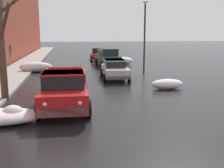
# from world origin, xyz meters

# --- Properties ---
(left_sidewalk_slab) EXTENTS (2.68, 80.00, 0.13)m
(left_sidewalk_slab) POSITION_xyz_m (-5.90, 18.00, 0.07)
(left_sidewalk_slab) COLOR gray
(left_sidewalk_slab) RESTS_ON ground
(snow_bank_near_corner_left) EXTENTS (2.78, 1.12, 0.87)m
(snow_bank_near_corner_left) POSITION_xyz_m (-4.26, 19.42, 0.43)
(snow_bank_near_corner_left) COLOR white
(snow_bank_near_corner_left) RESTS_ON ground
(snow_bank_along_left_kerb) EXTENTS (1.96, 0.94, 0.61)m
(snow_bank_along_left_kerb) POSITION_xyz_m (4.33, 10.78, 0.30)
(snow_bank_along_left_kerb) COLOR white
(snow_bank_along_left_kerb) RESTS_ON ground
(snow_bank_mid_block_left) EXTENTS (2.90, 1.46, 0.70)m
(snow_bank_mid_block_left) POSITION_xyz_m (-3.92, 5.83, 0.28)
(snow_bank_mid_block_left) COLOR white
(snow_bank_mid_block_left) RESTS_ON ground
(snow_bank_near_corner_right) EXTENTS (1.92, 1.19, 0.78)m
(snow_bank_near_corner_right) POSITION_xyz_m (4.38, 23.96, 0.38)
(snow_bank_near_corner_right) COLOR white
(snow_bank_near_corner_right) RESTS_ON ground
(bare_tree_second_along_sidewalk) EXTENTS (3.04, 1.65, 6.03)m
(bare_tree_second_along_sidewalk) POSITION_xyz_m (-4.61, 9.51, 3.19)
(bare_tree_second_along_sidewalk) COLOR #4C3D2D
(bare_tree_second_along_sidewalk) RESTS_ON ground
(pickup_truck_red_approaching_near_lane) EXTENTS (2.23, 5.01, 1.76)m
(pickup_truck_red_approaching_near_lane) POSITION_xyz_m (-1.68, 7.45, 0.88)
(pickup_truck_red_approaching_near_lane) COLOR red
(pickup_truck_red_approaching_near_lane) RESTS_ON ground
(sedan_silver_parked_kerbside_close) EXTENTS (2.02, 4.27, 1.42)m
(sedan_silver_parked_kerbside_close) POSITION_xyz_m (1.88, 14.93, 0.75)
(sedan_silver_parked_kerbside_close) COLOR #B7B7BC
(sedan_silver_parked_kerbside_close) RESTS_ON ground
(suv_green_parked_kerbside_mid) EXTENTS (2.25, 4.48, 1.82)m
(suv_green_parked_kerbside_mid) POSITION_xyz_m (2.47, 22.43, 0.99)
(suv_green_parked_kerbside_mid) COLOR #1E5633
(suv_green_parked_kerbside_mid) RESTS_ON ground
(sedan_red_parked_far_down_block) EXTENTS (2.07, 4.22, 1.42)m
(sedan_red_parked_far_down_block) POSITION_xyz_m (2.19, 28.28, 0.75)
(sedan_red_parked_far_down_block) COLOR red
(sedan_red_parked_far_down_block) RESTS_ON ground
(street_lamp_post) EXTENTS (0.44, 0.24, 5.94)m
(street_lamp_post) POSITION_xyz_m (4.93, 17.73, 3.32)
(street_lamp_post) COLOR #28282D
(street_lamp_post) RESTS_ON ground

